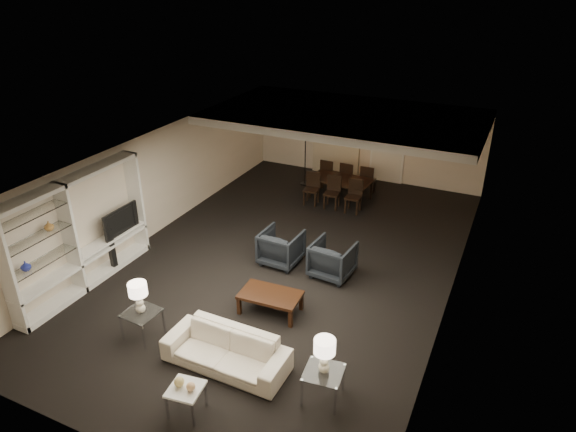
# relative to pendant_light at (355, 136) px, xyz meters

# --- Properties ---
(floor) EXTENTS (11.00, 11.00, 0.00)m
(floor) POSITION_rel_pendant_light_xyz_m (-0.30, -3.50, -1.92)
(floor) COLOR black
(floor) RESTS_ON ground
(ceiling) EXTENTS (7.00, 11.00, 0.02)m
(ceiling) POSITION_rel_pendant_light_xyz_m (-0.30, -3.50, 0.58)
(ceiling) COLOR silver
(ceiling) RESTS_ON ground
(wall_back) EXTENTS (7.00, 0.02, 2.50)m
(wall_back) POSITION_rel_pendant_light_xyz_m (-0.30, 2.00, -0.67)
(wall_back) COLOR beige
(wall_back) RESTS_ON ground
(wall_front) EXTENTS (7.00, 0.02, 2.50)m
(wall_front) POSITION_rel_pendant_light_xyz_m (-0.30, -9.00, -0.67)
(wall_front) COLOR beige
(wall_front) RESTS_ON ground
(wall_left) EXTENTS (0.02, 11.00, 2.50)m
(wall_left) POSITION_rel_pendant_light_xyz_m (-3.80, -3.50, -0.67)
(wall_left) COLOR beige
(wall_left) RESTS_ON ground
(wall_right) EXTENTS (0.02, 11.00, 2.50)m
(wall_right) POSITION_rel_pendant_light_xyz_m (3.20, -3.50, -0.67)
(wall_right) COLOR beige
(wall_right) RESTS_ON ground
(ceiling_soffit) EXTENTS (7.00, 4.00, 0.20)m
(ceiling_soffit) POSITION_rel_pendant_light_xyz_m (-0.30, 0.00, 0.48)
(ceiling_soffit) COLOR silver
(ceiling_soffit) RESTS_ON ceiling
(curtains) EXTENTS (1.50, 0.12, 2.40)m
(curtains) POSITION_rel_pendant_light_xyz_m (-1.20, 1.92, -0.72)
(curtains) COLOR beige
(curtains) RESTS_ON wall_back
(door) EXTENTS (0.90, 0.05, 2.10)m
(door) POSITION_rel_pendant_light_xyz_m (0.40, 1.97, -0.87)
(door) COLOR silver
(door) RESTS_ON wall_back
(painting) EXTENTS (0.95, 0.04, 0.65)m
(painting) POSITION_rel_pendant_light_xyz_m (1.80, 1.96, -0.37)
(painting) COLOR #142D38
(painting) RESTS_ON wall_back
(media_unit) EXTENTS (0.38, 3.40, 2.35)m
(media_unit) POSITION_rel_pendant_light_xyz_m (-3.61, -6.10, -0.74)
(media_unit) COLOR white
(media_unit) RESTS_ON wall_left
(pendant_light) EXTENTS (0.52, 0.52, 0.24)m
(pendant_light) POSITION_rel_pendant_light_xyz_m (0.00, 0.00, 0.00)
(pendant_light) COLOR #D8591E
(pendant_light) RESTS_ON ceiling_soffit
(sofa) EXTENTS (2.09, 0.84, 0.61)m
(sofa) POSITION_rel_pendant_light_xyz_m (0.20, -6.95, -1.62)
(sofa) COLOR beige
(sofa) RESTS_ON floor
(coffee_table) EXTENTS (1.18, 0.73, 0.41)m
(coffee_table) POSITION_rel_pendant_light_xyz_m (0.20, -5.35, -1.72)
(coffee_table) COLOR black
(coffee_table) RESTS_ON floor
(armchair_left) EXTENTS (0.86, 0.88, 0.77)m
(armchair_left) POSITION_rel_pendant_light_xyz_m (-0.40, -3.65, -1.53)
(armchair_left) COLOR black
(armchair_left) RESTS_ON floor
(armchair_right) EXTENTS (0.90, 0.92, 0.77)m
(armchair_right) POSITION_rel_pendant_light_xyz_m (0.80, -3.65, -1.53)
(armchair_right) COLOR black
(armchair_right) RESTS_ON floor
(side_table_left) EXTENTS (0.61, 0.61, 0.53)m
(side_table_left) POSITION_rel_pendant_light_xyz_m (-1.50, -6.95, -1.65)
(side_table_left) COLOR white
(side_table_left) RESTS_ON floor
(side_table_right) EXTENTS (0.63, 0.63, 0.53)m
(side_table_right) POSITION_rel_pendant_light_xyz_m (1.90, -6.95, -1.65)
(side_table_right) COLOR white
(side_table_right) RESTS_ON floor
(table_lamp_left) EXTENTS (0.35, 0.35, 0.59)m
(table_lamp_left) POSITION_rel_pendant_light_xyz_m (-1.50, -6.95, -1.09)
(table_lamp_left) COLOR beige
(table_lamp_left) RESTS_ON side_table_left
(table_lamp_right) EXTENTS (0.36, 0.36, 0.59)m
(table_lamp_right) POSITION_rel_pendant_light_xyz_m (1.90, -6.95, -1.09)
(table_lamp_right) COLOR white
(table_lamp_right) RESTS_ON side_table_right
(marble_table) EXTENTS (0.53, 0.53, 0.47)m
(marble_table) POSITION_rel_pendant_light_xyz_m (0.20, -8.05, -1.68)
(marble_table) COLOR white
(marble_table) RESTS_ON floor
(gold_gourd_a) EXTENTS (0.15, 0.15, 0.15)m
(gold_gourd_a) POSITION_rel_pendant_light_xyz_m (0.10, -8.05, -1.37)
(gold_gourd_a) COLOR #E0C676
(gold_gourd_a) RESTS_ON marble_table
(gold_gourd_b) EXTENTS (0.13, 0.13, 0.13)m
(gold_gourd_b) POSITION_rel_pendant_light_xyz_m (0.30, -8.05, -1.38)
(gold_gourd_b) COLOR #EEB77E
(gold_gourd_b) RESTS_ON marble_table
(television) EXTENTS (0.99, 0.13, 0.57)m
(television) POSITION_rel_pendant_light_xyz_m (-3.58, -5.11, -0.88)
(television) COLOR black
(television) RESTS_ON media_unit
(vase_blue) EXTENTS (0.18, 0.18, 0.19)m
(vase_blue) POSITION_rel_pendant_light_xyz_m (-3.61, -7.38, -0.77)
(vase_blue) COLOR #232E99
(vase_blue) RESTS_ON media_unit
(vase_amber) EXTENTS (0.18, 0.18, 0.18)m
(vase_amber) POSITION_rel_pendant_light_xyz_m (-3.61, -6.74, -0.27)
(vase_amber) COLOR #B27C3B
(vase_amber) RESTS_ON media_unit
(floor_speaker) EXTENTS (0.12, 0.12, 1.00)m
(floor_speaker) POSITION_rel_pendant_light_xyz_m (-3.50, -5.47, -1.42)
(floor_speaker) COLOR black
(floor_speaker) RESTS_ON floor
(dining_table) EXTENTS (1.78, 1.10, 0.60)m
(dining_table) POSITION_rel_pendant_light_xyz_m (-0.40, 0.14, -1.62)
(dining_table) COLOR black
(dining_table) RESTS_ON floor
(chair_nl) EXTENTS (0.45, 0.45, 0.88)m
(chair_nl) POSITION_rel_pendant_light_xyz_m (-1.00, -0.51, -1.48)
(chair_nl) COLOR black
(chair_nl) RESTS_ON floor
(chair_nm) EXTENTS (0.44, 0.44, 0.88)m
(chair_nm) POSITION_rel_pendant_light_xyz_m (-0.40, -0.51, -1.48)
(chair_nm) COLOR black
(chair_nm) RESTS_ON floor
(chair_nr) EXTENTS (0.42, 0.42, 0.88)m
(chair_nr) POSITION_rel_pendant_light_xyz_m (0.20, -0.51, -1.48)
(chair_nr) COLOR black
(chair_nr) RESTS_ON floor
(chair_fl) EXTENTS (0.42, 0.42, 0.88)m
(chair_fl) POSITION_rel_pendant_light_xyz_m (-1.00, 0.79, -1.48)
(chair_fl) COLOR black
(chair_fl) RESTS_ON floor
(chair_fm) EXTENTS (0.42, 0.42, 0.88)m
(chair_fm) POSITION_rel_pendant_light_xyz_m (-0.40, 0.79, -1.48)
(chair_fm) COLOR black
(chair_fm) RESTS_ON floor
(chair_fr) EXTENTS (0.41, 0.41, 0.88)m
(chair_fr) POSITION_rel_pendant_light_xyz_m (0.20, 0.79, -1.48)
(chair_fr) COLOR black
(chair_fr) RESTS_ON floor
(floor_lamp) EXTENTS (0.31, 0.31, 1.84)m
(floor_lamp) POSITION_rel_pendant_light_xyz_m (-1.73, 0.73, -1.00)
(floor_lamp) COLOR black
(floor_lamp) RESTS_ON floor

